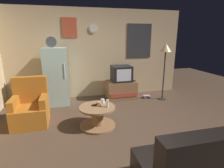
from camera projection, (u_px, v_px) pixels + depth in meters
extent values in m
plane|color=#4C3828|center=(119.00, 136.00, 3.29)|extent=(12.00, 12.00, 0.00)
cube|color=#D1B284|center=(96.00, 54.00, 5.26)|extent=(5.20, 0.10, 2.54)
cube|color=#333338|center=(139.00, 41.00, 5.42)|extent=(0.76, 0.02, 1.00)
cube|color=#C64C2D|center=(69.00, 27.00, 4.84)|extent=(0.40, 0.02, 0.52)
cylinder|color=silver|center=(93.00, 29.00, 5.00)|extent=(0.22, 0.03, 0.22)
cube|color=silver|center=(56.00, 77.00, 4.70)|extent=(0.60, 0.60, 1.50)
cylinder|color=silver|center=(64.00, 71.00, 4.41)|extent=(0.02, 0.02, 0.36)
cylinder|color=#4C4C51|center=(51.00, 42.00, 4.38)|extent=(0.26, 0.04, 0.26)
cube|color=#8E6642|center=(121.00, 90.00, 5.22)|extent=(0.84, 0.52, 0.53)
cube|color=#AD4733|center=(124.00, 95.00, 4.99)|extent=(0.76, 0.01, 0.13)
cube|color=black|center=(121.00, 73.00, 5.09)|extent=(0.54, 0.50, 0.44)
cube|color=silver|center=(124.00, 75.00, 4.86)|extent=(0.41, 0.01, 0.33)
cylinder|color=#332D28|center=(162.00, 99.00, 5.23)|extent=(0.24, 0.24, 0.02)
cylinder|color=#332D28|center=(164.00, 76.00, 5.05)|extent=(0.04, 0.04, 1.40)
cone|color=#F2D18C|center=(166.00, 48.00, 4.85)|extent=(0.32, 0.32, 0.22)
cylinder|color=#8E6642|center=(98.00, 125.00, 3.65)|extent=(0.72, 0.72, 0.04)
cylinder|color=#8E6642|center=(97.00, 116.00, 3.60)|extent=(0.24, 0.24, 0.38)
cylinder|color=#8E6642|center=(97.00, 108.00, 3.55)|extent=(0.72, 0.72, 0.04)
cylinder|color=silver|center=(108.00, 103.00, 3.51)|extent=(0.05, 0.05, 0.15)
cylinder|color=silver|center=(103.00, 101.00, 3.72)|extent=(0.08, 0.08, 0.09)
cylinder|color=tan|center=(99.00, 104.00, 3.56)|extent=(0.08, 0.08, 0.09)
cube|color=black|center=(95.00, 105.00, 3.62)|extent=(0.16, 0.10, 0.02)
cube|color=#B2661E|center=(31.00, 115.00, 3.68)|extent=(0.68, 0.68, 0.40)
cube|color=#B2661E|center=(31.00, 89.00, 3.80)|extent=(0.68, 0.16, 0.56)
cube|color=#B2661E|center=(14.00, 103.00, 3.54)|extent=(0.12, 0.60, 0.20)
cube|color=#B2661E|center=(44.00, 100.00, 3.67)|extent=(0.12, 0.60, 0.20)
cube|color=#578D3B|center=(146.00, 97.00, 5.33)|extent=(0.18, 0.16, 0.02)
cube|color=#3C4B9B|center=(146.00, 97.00, 5.32)|extent=(0.18, 0.16, 0.02)
cube|color=#CB9894|center=(146.00, 96.00, 5.32)|extent=(0.19, 0.14, 0.03)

